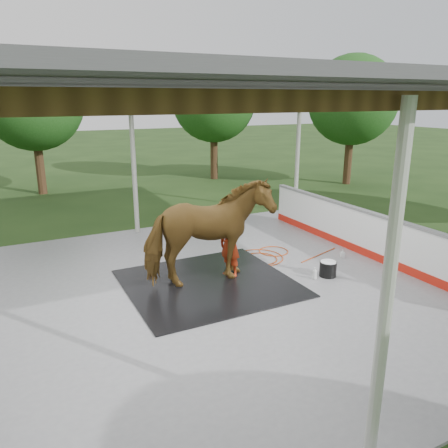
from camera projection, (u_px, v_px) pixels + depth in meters
name	position (u px, v px, depth m)	size (l,w,h in m)	color
ground	(201.00, 294.00, 8.97)	(100.00, 100.00, 0.00)	#1E3814
concrete_slab	(201.00, 293.00, 8.96)	(12.00, 10.00, 0.05)	slate
pavilion_structure	(198.00, 93.00, 7.87)	(12.60, 10.60, 4.05)	beige
dasher_board	(371.00, 236.00, 10.79)	(0.16, 8.00, 1.15)	red
tree_belt	(194.00, 103.00, 8.82)	(28.00, 28.00, 5.80)	#382314
rubber_mat	(209.00, 283.00, 9.35)	(3.43, 3.22, 0.03)	black
horse	(208.00, 233.00, 9.04)	(1.20, 2.62, 2.22)	brown
handler	(231.00, 243.00, 9.55)	(0.56, 0.37, 1.55)	red
wash_bucket	(328.00, 269.00, 9.71)	(0.38, 0.38, 0.35)	black
soap_bottle_a	(315.00, 273.00, 9.55)	(0.10, 0.11, 0.27)	silver
soap_bottle_b	(342.00, 254.00, 10.84)	(0.10, 0.10, 0.22)	#338CD8
hose_coil	(263.00, 256.00, 10.92)	(2.78, 1.38, 0.02)	#AC3A0C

